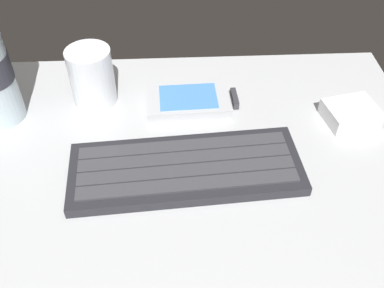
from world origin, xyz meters
TOP-DOWN VIEW (x-y plane):
  - ground_plane at (0.00, -0.23)cm, footprint 64.00×48.00cm
  - keyboard at (-0.87, -2.10)cm, footprint 29.67×12.92cm
  - handheld_device at (0.66, 11.51)cm, footprint 13.01×8.05cm
  - juice_cup at (-13.82, 13.32)cm, footprint 6.40×6.40cm
  - charger_block at (22.78, 6.97)cm, footprint 8.00×6.91cm

SIDE VIEW (x-z plane):
  - ground_plane at x=0.00cm, z-range -2.39..0.41cm
  - handheld_device at x=0.66cm, z-range -0.02..1.48cm
  - keyboard at x=-0.87cm, z-range -0.04..1.66cm
  - charger_block at x=22.78cm, z-range 0.00..2.40cm
  - juice_cup at x=-13.82cm, z-range -0.34..8.16cm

